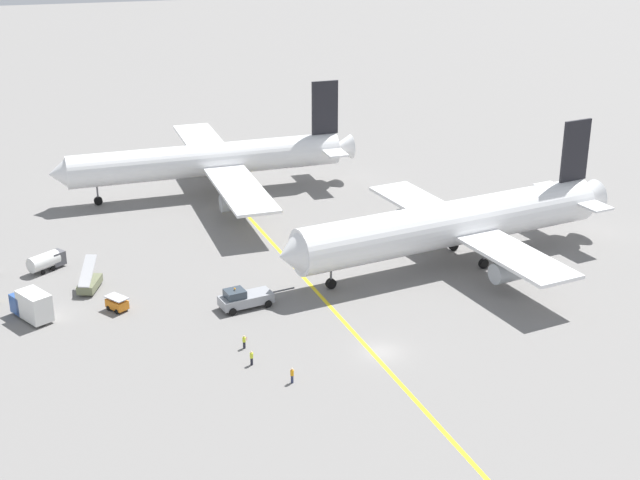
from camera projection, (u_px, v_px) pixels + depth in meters
name	position (u px, v px, depth m)	size (l,w,h in m)	color
ground_plane	(381.00, 352.00, 98.26)	(600.00, 600.00, 0.00)	slate
taxiway_stripe	(337.00, 314.00, 106.73)	(0.50, 120.00, 0.01)	yellow
airliner_at_gate_left	(210.00, 160.00, 145.01)	(48.67, 49.90, 16.86)	white
airliner_being_pushed	(453.00, 224.00, 118.74)	(48.86, 39.30, 17.00)	white
pushback_tug	(244.00, 298.00, 107.96)	(9.56, 4.09, 2.78)	gray
gse_stair_truck_yellow	(89.00, 282.00, 112.49)	(3.31, 4.94, 4.06)	#666B4C
gse_fuel_bowser_stubby	(47.00, 260.00, 118.08)	(5.03, 4.49, 2.40)	silver
gse_baggage_cart_near_cluster	(117.00, 303.00, 107.37)	(2.90, 3.13, 1.71)	orange
gse_catering_truck_tall	(32.00, 305.00, 104.97)	(5.07, 6.24, 3.50)	#2D5199
ground_crew_ramp_agent_by_cones	(252.00, 358.00, 95.40)	(0.36, 0.36, 1.63)	black
ground_crew_wing_walker_right	(292.00, 375.00, 92.03)	(0.36, 0.49, 1.69)	#2D3351
ground_crew_marshaller_foreground	(244.00, 342.00, 98.77)	(0.48, 0.36, 1.55)	black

